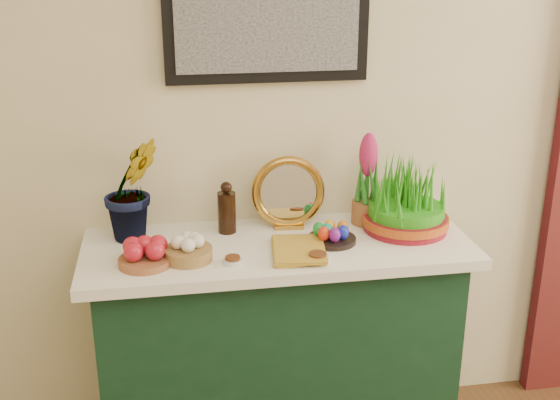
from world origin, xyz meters
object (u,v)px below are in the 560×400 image
object	(u,v)px
sideboard	(278,353)
book	(272,250)
hyacinth_green	(131,173)
wheatgrass_sabzeh	(407,201)
mirror	(288,193)

from	to	relation	value
sideboard	book	bearing A→B (deg)	-109.15
hyacinth_green	book	bearing A→B (deg)	-48.90
sideboard	wheatgrass_sabzeh	xyz separation A→B (m)	(0.49, 0.04, 0.58)
mirror	book	size ratio (longest dim) A/B	1.16
mirror	book	world-z (taller)	mirror
sideboard	mirror	world-z (taller)	mirror
book	wheatgrass_sabzeh	bearing A→B (deg)	21.52
sideboard	book	distance (m)	0.49
mirror	hyacinth_green	bearing A→B (deg)	-178.48
hyacinth_green	mirror	bearing A→B (deg)	-21.54
sideboard	mirror	bearing A→B (deg)	65.76
sideboard	hyacinth_green	size ratio (longest dim) A/B	2.59
wheatgrass_sabzeh	mirror	bearing A→B (deg)	166.13
sideboard	wheatgrass_sabzeh	size ratio (longest dim) A/B	4.02
hyacinth_green	book	size ratio (longest dim) A/B	2.07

